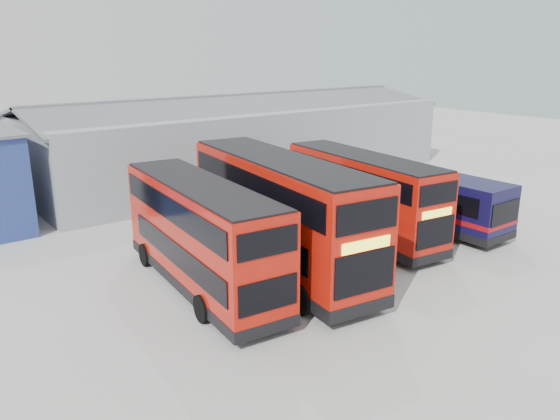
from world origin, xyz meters
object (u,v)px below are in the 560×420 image
object	(u,v)px
maintenance_shed	(239,139)
single_decker_blue	(413,196)
double_decker_right	(362,197)
double_decker_centre	(280,215)
double_decker_left	(201,237)

from	to	relation	value
maintenance_shed	single_decker_blue	xyz separation A→B (m)	(0.55, -15.77, -1.17)
double_decker_right	double_decker_centre	bearing A→B (deg)	-164.41
double_decker_left	single_decker_blue	xyz separation A→B (m)	(13.22, 0.47, -0.68)
double_decker_left	double_decker_centre	distance (m)	3.53
double_decker_left	maintenance_shed	bearing A→B (deg)	-121.71
double_decker_right	single_decker_blue	distance (m)	4.05
double_decker_centre	double_decker_right	size ratio (longest dim) A/B	1.16
double_decker_right	single_decker_blue	size ratio (longest dim) A/B	0.93
maintenance_shed	double_decker_left	size ratio (longest dim) A/B	2.99
double_decker_centre	maintenance_shed	bearing A→B (deg)	69.49
double_decker_centre	single_decker_blue	distance (m)	9.80
double_decker_left	double_decker_centre	xyz separation A→B (m)	(3.50, -0.35, 0.28)
double_decker_centre	double_decker_right	xyz separation A→B (m)	(5.72, 0.80, -0.34)
maintenance_shed	double_decker_centre	xyz separation A→B (m)	(-9.17, -16.59, -0.21)
maintenance_shed	double_decker_centre	bearing A→B (deg)	-118.93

